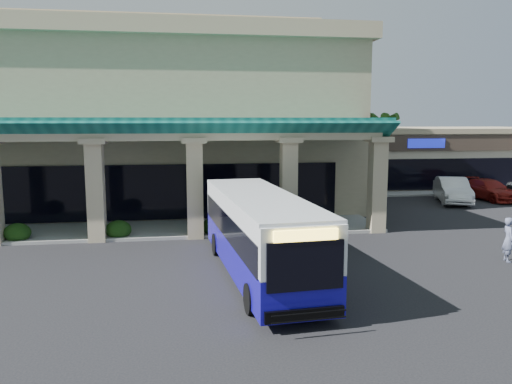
{
  "coord_description": "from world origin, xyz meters",
  "views": [
    {
      "loc": [
        -3.57,
        -18.18,
        5.55
      ],
      "look_at": [
        -0.15,
        4.81,
        2.2
      ],
      "focal_mm": 35.0,
      "sensor_mm": 36.0,
      "label": 1
    }
  ],
  "objects": [
    {
      "name": "ground",
      "position": [
        0.0,
        0.0,
        0.0
      ],
      "size": [
        110.0,
        110.0,
        0.0
      ],
      "primitive_type": "plane",
      "color": "black"
    },
    {
      "name": "main_building",
      "position": [
        -8.0,
        16.0,
        5.67
      ],
      "size": [
        30.8,
        14.8,
        11.35
      ],
      "primitive_type": null,
      "color": "tan",
      "rests_on": "ground"
    },
    {
      "name": "arcade",
      "position": [
        -8.0,
        6.8,
        2.85
      ],
      "size": [
        30.0,
        6.2,
        5.7
      ],
      "primitive_type": null,
      "color": "#0E564F",
      "rests_on": "ground"
    },
    {
      "name": "strip_mall",
      "position": [
        18.0,
        24.0,
        2.45
      ],
      "size": [
        22.5,
        12.5,
        4.9
      ],
      "primitive_type": null,
      "color": "beige",
      "rests_on": "ground"
    },
    {
      "name": "palm_0",
      "position": [
        8.5,
        11.0,
        3.3
      ],
      "size": [
        2.4,
        2.4,
        6.6
      ],
      "primitive_type": null,
      "color": "#1E4111",
      "rests_on": "ground"
    },
    {
      "name": "palm_1",
      "position": [
        9.5,
        14.0,
        2.9
      ],
      "size": [
        2.4,
        2.4,
        5.8
      ],
      "primitive_type": null,
      "color": "#1E4111",
      "rests_on": "ground"
    },
    {
      "name": "broadleaf_tree",
      "position": [
        7.5,
        19.0,
        2.41
      ],
      "size": [
        2.6,
        2.6,
        4.81
      ],
      "primitive_type": null,
      "color": "black",
      "rests_on": "ground"
    },
    {
      "name": "transit_bus",
      "position": [
        -0.88,
        -1.0,
        1.47
      ],
      "size": [
        3.31,
        10.71,
        2.95
      ],
      "primitive_type": null,
      "rotation": [
        0.0,
        0.0,
        0.08
      ],
      "color": "#120B9C",
      "rests_on": "ground"
    },
    {
      "name": "pedestrian",
      "position": [
        9.12,
        -0.66,
        0.88
      ],
      "size": [
        0.55,
        0.72,
        1.77
      ],
      "primitive_type": "imported",
      "rotation": [
        0.0,
        0.0,
        1.35
      ],
      "color": "slate",
      "rests_on": "ground"
    },
    {
      "name": "car_white",
      "position": [
        14.56,
        12.97,
        0.85
      ],
      "size": [
        3.4,
        5.48,
        1.7
      ],
      "primitive_type": "imported",
      "rotation": [
        0.0,
        0.0,
        -0.33
      ],
      "color": "white",
      "rests_on": "ground"
    },
    {
      "name": "car_red",
      "position": [
        17.75,
        13.74,
        0.71
      ],
      "size": [
        2.5,
        5.1,
        1.43
      ],
      "primitive_type": "imported",
      "rotation": [
        0.0,
        0.0,
        0.1
      ],
      "color": "maroon",
      "rests_on": "ground"
    }
  ]
}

